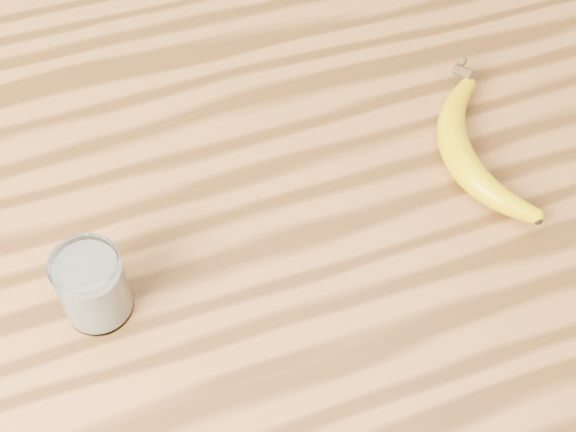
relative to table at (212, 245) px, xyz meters
name	(u,v)px	position (x,y,z in m)	size (l,w,h in m)	color
table	(212,245)	(0.00, 0.00, 0.00)	(1.20, 0.80, 0.90)	#945A2A
smoothie_glass	(92,286)	(-0.14, -0.12, 0.17)	(0.07, 0.07, 0.09)	white
banana	(457,155)	(0.28, -0.07, 0.15)	(0.11, 0.30, 0.04)	#CDA700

